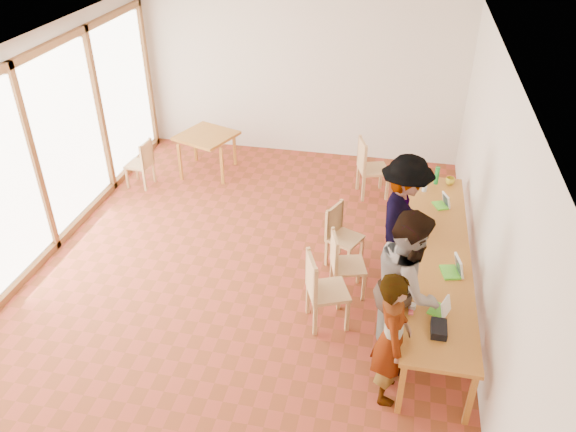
# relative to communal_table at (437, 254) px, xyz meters

# --- Properties ---
(ground) EXTENTS (8.00, 8.00, 0.00)m
(ground) POSITION_rel_communal_table_xyz_m (-2.50, 0.03, -0.70)
(ground) COLOR #9A3925
(ground) RESTS_ON ground
(wall_back) EXTENTS (6.00, 0.10, 3.00)m
(wall_back) POSITION_rel_communal_table_xyz_m (-2.50, 4.03, 0.80)
(wall_back) COLOR beige
(wall_back) RESTS_ON ground
(wall_right) EXTENTS (0.10, 8.00, 3.00)m
(wall_right) POSITION_rel_communal_table_xyz_m (0.50, 0.03, 0.80)
(wall_right) COLOR beige
(wall_right) RESTS_ON ground
(window_wall) EXTENTS (0.10, 8.00, 3.00)m
(window_wall) POSITION_rel_communal_table_xyz_m (-5.46, 0.03, 0.80)
(window_wall) COLOR white
(window_wall) RESTS_ON ground
(ceiling) EXTENTS (6.00, 8.00, 0.04)m
(ceiling) POSITION_rel_communal_table_xyz_m (-2.50, 0.03, 2.32)
(ceiling) COLOR white
(ceiling) RESTS_ON wall_back
(communal_table) EXTENTS (0.80, 4.00, 0.75)m
(communal_table) POSITION_rel_communal_table_xyz_m (0.00, 0.00, 0.00)
(communal_table) COLOR #C07A2A
(communal_table) RESTS_ON ground
(side_table) EXTENTS (0.90, 0.90, 0.75)m
(side_table) POSITION_rel_communal_table_xyz_m (-3.99, 2.81, -0.03)
(side_table) COLOR #C07A2A
(side_table) RESTS_ON ground
(chair_near) EXTENTS (0.61, 0.61, 0.53)m
(chair_near) POSITION_rel_communal_table_xyz_m (-1.37, -0.77, -0.09)
(chair_near) COLOR tan
(chair_near) RESTS_ON ground
(chair_mid) EXTENTS (0.52, 0.52, 0.48)m
(chair_mid) POSITION_rel_communal_table_xyz_m (-1.18, -0.14, -0.14)
(chair_mid) COLOR tan
(chair_mid) RESTS_ON ground
(chair_far) EXTENTS (0.56, 0.56, 0.48)m
(chair_far) POSITION_rel_communal_table_xyz_m (-1.29, 0.54, -0.15)
(chair_far) COLOR tan
(chair_far) RESTS_ON ground
(chair_empty) EXTENTS (0.60, 0.60, 0.54)m
(chair_empty) POSITION_rel_communal_table_xyz_m (-1.08, 2.54, -0.08)
(chair_empty) COLOR tan
(chair_empty) RESTS_ON ground
(chair_spare) EXTENTS (0.43, 0.43, 0.45)m
(chair_spare) POSITION_rel_communal_table_xyz_m (-4.91, 2.07, -0.18)
(chair_spare) COLOR tan
(chair_spare) RESTS_ON ground
(person_near) EXTENTS (0.44, 0.61, 1.59)m
(person_near) POSITION_rel_communal_table_xyz_m (-0.49, -1.70, 0.09)
(person_near) COLOR gray
(person_near) RESTS_ON ground
(person_mid) EXTENTS (0.74, 0.94, 1.90)m
(person_mid) POSITION_rel_communal_table_xyz_m (-0.37, -1.05, 0.25)
(person_mid) COLOR gray
(person_mid) RESTS_ON ground
(person_far) EXTENTS (0.85, 1.26, 1.81)m
(person_far) POSITION_rel_communal_table_xyz_m (-0.46, 0.40, 0.20)
(person_far) COLOR gray
(person_far) RESTS_ON ground
(laptop_near) EXTENTS (0.26, 0.28, 0.19)m
(laptop_near) POSITION_rel_communal_table_xyz_m (0.02, -1.15, 0.10)
(laptop_near) COLOR #5BD92E
(laptop_near) RESTS_ON communal_table
(laptop_mid) EXTENTS (0.28, 0.31, 0.22)m
(laptop_mid) POSITION_rel_communal_table_xyz_m (0.18, -0.42, 0.11)
(laptop_mid) COLOR #5BD92E
(laptop_mid) RESTS_ON communal_table
(laptop_far) EXTENTS (0.26, 0.27, 0.19)m
(laptop_far) POSITION_rel_communal_table_xyz_m (0.09, 1.13, 0.10)
(laptop_far) COLOR #5BD92E
(laptop_far) RESTS_ON communal_table
(yellow_mug) EXTENTS (0.18, 0.18, 0.11)m
(yellow_mug) POSITION_rel_communal_table_xyz_m (0.21, 1.81, 0.10)
(yellow_mug) COLOR gold
(yellow_mug) RESTS_ON communal_table
(green_bottle) EXTENTS (0.07, 0.07, 0.28)m
(green_bottle) POSITION_rel_communal_table_xyz_m (0.00, 1.78, 0.19)
(green_bottle) COLOR #1A832D
(green_bottle) RESTS_ON communal_table
(clear_glass) EXTENTS (0.07, 0.07, 0.09)m
(clear_glass) POSITION_rel_communal_table_xyz_m (-0.17, 1.51, 0.09)
(clear_glass) COLOR silver
(clear_glass) RESTS_ON communal_table
(condiment_cup) EXTENTS (0.08, 0.08, 0.06)m
(condiment_cup) POSITION_rel_communal_table_xyz_m (-0.29, -1.16, 0.08)
(condiment_cup) COLOR white
(condiment_cup) RESTS_ON communal_table
(pink_phone) EXTENTS (0.05, 0.10, 0.01)m
(pink_phone) POSITION_rel_communal_table_xyz_m (-0.30, -1.22, 0.05)
(pink_phone) COLOR #E94F5E
(pink_phone) RESTS_ON communal_table
(black_pouch) EXTENTS (0.16, 0.26, 0.09)m
(black_pouch) POSITION_rel_communal_table_xyz_m (-0.02, -1.47, 0.09)
(black_pouch) COLOR black
(black_pouch) RESTS_ON communal_table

